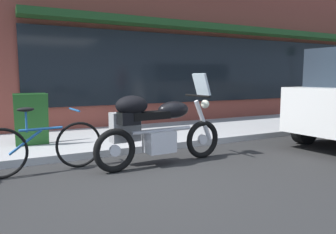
% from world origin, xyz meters
% --- Properties ---
extents(ground_plane, '(80.00, 80.00, 0.00)m').
position_xyz_m(ground_plane, '(0.00, 0.00, 0.00)').
color(ground_plane, '#292929').
extents(touring_motorcycle, '(2.16, 0.62, 1.39)m').
position_xyz_m(touring_motorcycle, '(0.39, 0.59, 0.60)').
color(touring_motorcycle, black).
rests_on(touring_motorcycle, ground_plane).
extents(parked_bicycle, '(1.71, 0.48, 0.93)m').
position_xyz_m(parked_bicycle, '(-1.15, 0.95, 0.37)').
color(parked_bicycle, black).
rests_on(parked_bicycle, ground_plane).
extents(sandwich_board_sign, '(0.55, 0.41, 0.92)m').
position_xyz_m(sandwich_board_sign, '(-1.17, 2.39, 0.58)').
color(sandwich_board_sign, '#1E511E').
rests_on(sandwich_board_sign, sidewalk_curb).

